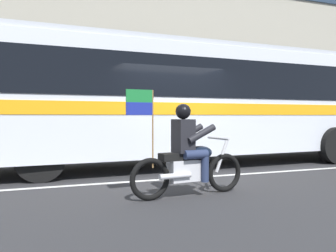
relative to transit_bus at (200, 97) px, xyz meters
name	(u,v)px	position (x,y,z in m)	size (l,w,h in m)	color
ground_plane	(174,174)	(-1.24, -1.19, -1.88)	(60.00, 60.00, 0.00)	#2B2B2D
sidewalk_curb	(125,150)	(-1.24, 3.91, -1.81)	(28.00, 3.80, 0.15)	#A39E93
lane_center_stripe	(183,178)	(-1.24, -1.79, -1.88)	(26.60, 0.14, 0.01)	silver
office_building_facade	(113,14)	(-1.24, 6.19, 3.92)	(28.00, 0.89, 11.58)	gray
transit_bus	(200,97)	(0.00, 0.00, 0.00)	(13.56, 3.14, 3.22)	silver
motorcycle_with_rider	(188,157)	(-1.80, -3.35, -1.22)	(2.19, 0.66, 1.78)	black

